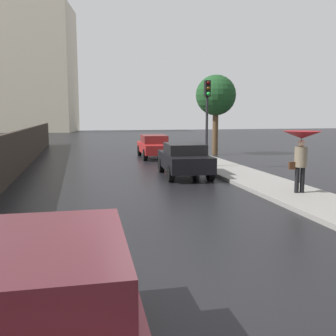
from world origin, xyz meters
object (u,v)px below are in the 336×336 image
(pedestrian_with_umbrella_far, at_px, (301,143))
(traffic_light, at_px, (207,107))
(car_maroon_mid_road, at_px, (39,326))
(car_red_far_ahead, at_px, (154,146))
(street_tree_near, at_px, (216,96))
(car_black_near_kerb, at_px, (184,159))

(pedestrian_with_umbrella_far, height_order, traffic_light, traffic_light)
(car_maroon_mid_road, xyz_separation_m, pedestrian_with_umbrella_far, (7.20, 7.37, 0.97))
(car_maroon_mid_road, bearing_deg, traffic_light, -112.90)
(car_red_far_ahead, bearing_deg, pedestrian_with_umbrella_far, -76.88)
(car_maroon_mid_road, height_order, traffic_light, traffic_light)
(car_red_far_ahead, relative_size, street_tree_near, 0.81)
(car_maroon_mid_road, bearing_deg, car_red_far_ahead, -102.52)
(car_maroon_mid_road, xyz_separation_m, street_tree_near, (9.08, 20.27, 3.04))
(street_tree_near, bearing_deg, pedestrian_with_umbrella_far, -98.27)
(car_black_near_kerb, bearing_deg, car_red_far_ahead, 93.00)
(car_black_near_kerb, xyz_separation_m, street_tree_near, (4.35, 8.07, 3.06))
(car_red_far_ahead, bearing_deg, car_maroon_mid_road, -101.96)
(traffic_light, relative_size, street_tree_near, 0.79)
(car_black_near_kerb, height_order, car_red_far_ahead, car_black_near_kerb)
(pedestrian_with_umbrella_far, xyz_separation_m, traffic_light, (-0.84, 6.69, 1.24))
(pedestrian_with_umbrella_far, xyz_separation_m, street_tree_near, (1.88, 12.89, 2.08))
(car_black_near_kerb, relative_size, street_tree_near, 0.78)
(traffic_light, distance_m, street_tree_near, 6.83)
(street_tree_near, bearing_deg, traffic_light, -113.61)
(car_maroon_mid_road, relative_size, street_tree_near, 0.82)
(car_black_near_kerb, height_order, traffic_light, traffic_light)
(car_red_far_ahead, distance_m, street_tree_near, 5.31)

